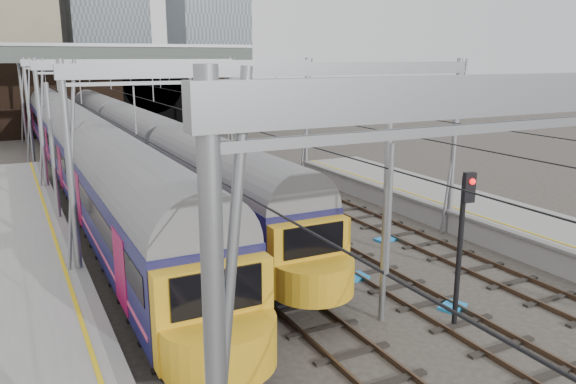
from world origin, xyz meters
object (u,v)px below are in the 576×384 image
train_second (77,146)px  signal_near_left (209,251)px  train_main (118,129)px  signal_near_centre (463,231)px

train_second → signal_near_left: train_second is taller
train_main → signal_near_left: 32.34m
train_main → train_second: train_second is taller
signal_near_centre → train_main: bearing=107.0°
train_main → signal_near_centre: size_ratio=13.04×
signal_near_left → signal_near_centre: (7.22, -1.72, 0.01)m
train_main → train_second: (-4.00, -8.50, 0.14)m
train_second → signal_near_centre: size_ratio=10.61×
signal_near_left → signal_near_centre: 7.43m
train_second → signal_near_centre: (7.76, -25.38, 0.47)m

